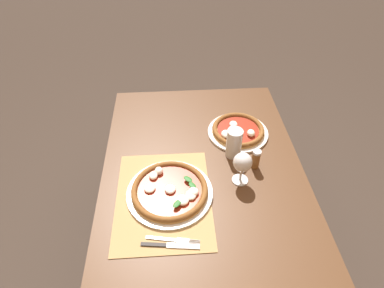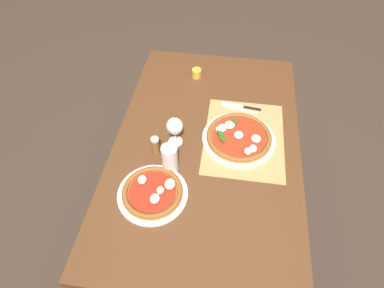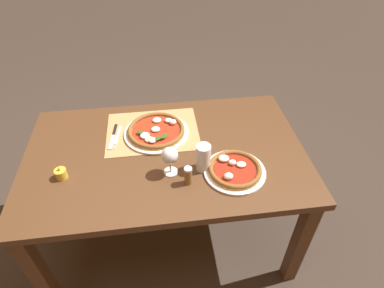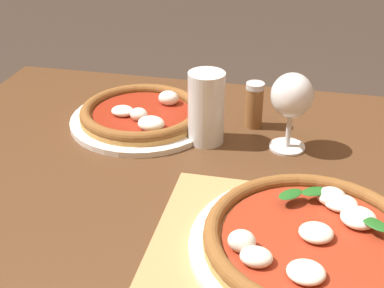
{
  "view_description": "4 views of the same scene",
  "coord_description": "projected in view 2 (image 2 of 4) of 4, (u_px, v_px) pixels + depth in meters",
  "views": [
    {
      "loc": [
        0.88,
        -0.11,
        1.8
      ],
      "look_at": [
        -0.17,
        -0.04,
        0.82
      ],
      "focal_mm": 30.0,
      "sensor_mm": 36.0,
      "label": 1
    },
    {
      "loc": [
        -1.02,
        -0.07,
        1.93
      ],
      "look_at": [
        -0.1,
        0.06,
        0.83
      ],
      "focal_mm": 30.0,
      "sensor_mm": 36.0,
      "label": 2
    },
    {
      "loc": [
        0.02,
        1.25,
        1.88
      ],
      "look_at": [
        -0.14,
        0.0,
        0.78
      ],
      "focal_mm": 30.0,
      "sensor_mm": 36.0,
      "label": 3
    },
    {
      "loc": [
        0.0,
        -0.77,
        1.26
      ],
      "look_at": [
        -0.18,
        0.05,
        0.79
      ],
      "focal_mm": 50.0,
      "sensor_mm": 36.0,
      "label": 4
    }
  ],
  "objects": [
    {
      "name": "pepper_shaker",
      "position": [
        155.0,
        145.0,
        1.49
      ],
      "size": [
        0.04,
        0.04,
        0.1
      ],
      "color": "brown",
      "rests_on": "dining_table"
    },
    {
      "name": "pizza_far",
      "position": [
        153.0,
        192.0,
        1.36
      ],
      "size": [
        0.3,
        0.3,
        0.05
      ],
      "color": "silver",
      "rests_on": "dining_table"
    },
    {
      "name": "votive_candle",
      "position": [
        197.0,
        73.0,
        1.88
      ],
      "size": [
        0.06,
        0.06,
        0.07
      ],
      "color": "gold",
      "rests_on": "dining_table"
    },
    {
      "name": "pizza_near",
      "position": [
        239.0,
        137.0,
        1.56
      ],
      "size": [
        0.36,
        0.36,
        0.05
      ],
      "color": "silver",
      "rests_on": "paper_placemat"
    },
    {
      "name": "pint_glass",
      "position": [
        170.0,
        159.0,
        1.42
      ],
      "size": [
        0.07,
        0.07,
        0.15
      ],
      "color": "silver",
      "rests_on": "dining_table"
    },
    {
      "name": "dining_table",
      "position": [
        206.0,
        155.0,
        1.64
      ],
      "size": [
        1.46,
        0.9,
        0.74
      ],
      "color": "#4C301C",
      "rests_on": "ground"
    },
    {
      "name": "ground_plane",
      "position": [
        203.0,
        215.0,
        2.13
      ],
      "size": [
        24.0,
        24.0,
        0.0
      ],
      "primitive_type": "plane",
      "color": "#382D26"
    },
    {
      "name": "fork",
      "position": [
        239.0,
        109.0,
        1.71
      ],
      "size": [
        0.05,
        0.2,
        0.0
      ],
      "color": "#B7B7BC",
      "rests_on": "paper_placemat"
    },
    {
      "name": "wine_glass",
      "position": [
        175.0,
        127.0,
        1.49
      ],
      "size": [
        0.08,
        0.08,
        0.16
      ],
      "color": "silver",
      "rests_on": "dining_table"
    },
    {
      "name": "paper_placemat",
      "position": [
        244.0,
        137.0,
        1.59
      ],
      "size": [
        0.51,
        0.39,
        0.0
      ],
      "primitive_type": "cube",
      "color": "#A88451",
      "rests_on": "dining_table"
    },
    {
      "name": "knife",
      "position": [
        241.0,
        106.0,
        1.73
      ],
      "size": [
        0.04,
        0.22,
        0.01
      ],
      "color": "black",
      "rests_on": "paper_placemat"
    }
  ]
}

